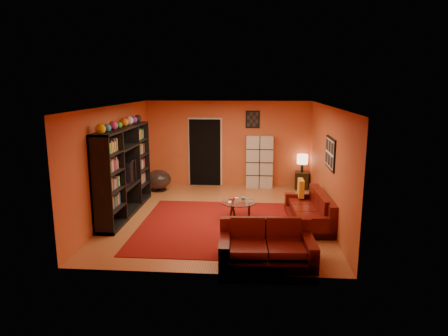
# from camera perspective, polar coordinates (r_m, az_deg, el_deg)

# --- Properties ---
(floor) EXTENTS (6.00, 6.00, 0.00)m
(floor) POSITION_cam_1_polar(r_m,az_deg,el_deg) (9.62, -0.69, -6.80)
(floor) COLOR #97552E
(floor) RESTS_ON ground
(ceiling) EXTENTS (6.00, 6.00, 0.00)m
(ceiling) POSITION_cam_1_polar(r_m,az_deg,el_deg) (9.13, -0.73, 8.85)
(ceiling) COLOR white
(ceiling) RESTS_ON wall_back
(wall_back) EXTENTS (6.00, 0.00, 6.00)m
(wall_back) POSITION_cam_1_polar(r_m,az_deg,el_deg) (12.24, 0.54, 3.50)
(wall_back) COLOR #BE5029
(wall_back) RESTS_ON floor
(wall_front) EXTENTS (6.00, 0.00, 6.00)m
(wall_front) POSITION_cam_1_polar(r_m,az_deg,el_deg) (6.39, -3.12, -4.33)
(wall_front) COLOR #BE5029
(wall_front) RESTS_ON floor
(wall_left) EXTENTS (0.00, 6.00, 6.00)m
(wall_left) POSITION_cam_1_polar(r_m,az_deg,el_deg) (9.83, -15.39, 1.00)
(wall_left) COLOR #BE5029
(wall_left) RESTS_ON floor
(wall_right) EXTENTS (0.00, 6.00, 6.00)m
(wall_right) POSITION_cam_1_polar(r_m,az_deg,el_deg) (9.41, 14.64, 0.56)
(wall_right) COLOR #BE5029
(wall_right) RESTS_ON floor
(rug) EXTENTS (3.60, 3.60, 0.01)m
(rug) POSITION_cam_1_polar(r_m,az_deg,el_deg) (8.96, -0.45, -8.21)
(rug) COLOR #5E0B0A
(rug) RESTS_ON floor
(doorway) EXTENTS (0.95, 0.10, 2.04)m
(doorway) POSITION_cam_1_polar(r_m,az_deg,el_deg) (12.31, -2.73, 2.21)
(doorway) COLOR black
(doorway) RESTS_ON floor
(wall_art_right) EXTENTS (0.03, 1.00, 0.70)m
(wall_art_right) POSITION_cam_1_polar(r_m,az_deg,el_deg) (9.06, 14.94, 2.06)
(wall_art_right) COLOR black
(wall_art_right) RESTS_ON wall_right
(wall_art_back) EXTENTS (0.42, 0.03, 0.52)m
(wall_art_back) POSITION_cam_1_polar(r_m,az_deg,el_deg) (12.11, 4.12, 6.95)
(wall_art_back) COLOR black
(wall_art_back) RESTS_ON wall_back
(entertainment_unit) EXTENTS (0.45, 3.00, 2.10)m
(entertainment_unit) POSITION_cam_1_polar(r_m,az_deg,el_deg) (9.81, -14.07, -0.45)
(entertainment_unit) COLOR black
(entertainment_unit) RESTS_ON floor
(tv) EXTENTS (0.98, 0.13, 0.57)m
(tv) POSITION_cam_1_polar(r_m,az_deg,el_deg) (9.72, -13.92, -0.82)
(tv) COLOR black
(tv) RESTS_ON entertainment_unit
(sofa) EXTENTS (0.93, 2.02, 0.85)m
(sofa) POSITION_cam_1_polar(r_m,az_deg,el_deg) (9.20, 12.49, -6.09)
(sofa) COLOR #480B09
(sofa) RESTS_ON rug
(loveseat) EXTENTS (1.70, 1.08, 0.85)m
(loveseat) POSITION_cam_1_polar(r_m,az_deg,el_deg) (7.24, 6.04, -10.95)
(loveseat) COLOR #480B09
(loveseat) RESTS_ON rug
(throw_pillow) EXTENTS (0.12, 0.42, 0.42)m
(throw_pillow) POSITION_cam_1_polar(r_m,az_deg,el_deg) (9.82, 10.92, -2.81)
(throw_pillow) COLOR orange
(throw_pillow) RESTS_ON sofa
(coffee_table) EXTENTS (0.81, 0.81, 0.40)m
(coffee_table) POSITION_cam_1_polar(r_m,az_deg,el_deg) (9.30, 2.07, -5.12)
(coffee_table) COLOR silver
(coffee_table) RESTS_ON floor
(storage_cabinet) EXTENTS (0.80, 0.36, 1.59)m
(storage_cabinet) POSITION_cam_1_polar(r_m,az_deg,el_deg) (12.10, 5.09, 0.92)
(storage_cabinet) COLOR beige
(storage_cabinet) RESTS_ON floor
(bowl_chair) EXTENTS (0.76, 0.76, 0.61)m
(bowl_chair) POSITION_cam_1_polar(r_m,az_deg,el_deg) (11.92, -9.38, -1.65)
(bowl_chair) COLOR black
(bowl_chair) RESTS_ON floor
(side_table) EXTENTS (0.44, 0.44, 0.50)m
(side_table) POSITION_cam_1_polar(r_m,az_deg,el_deg) (12.25, 11.02, -1.72)
(side_table) COLOR black
(side_table) RESTS_ON floor
(table_lamp) EXTENTS (0.32, 0.32, 0.54)m
(table_lamp) POSITION_cam_1_polar(r_m,az_deg,el_deg) (12.12, 11.14, 1.19)
(table_lamp) COLOR black
(table_lamp) RESTS_ON side_table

